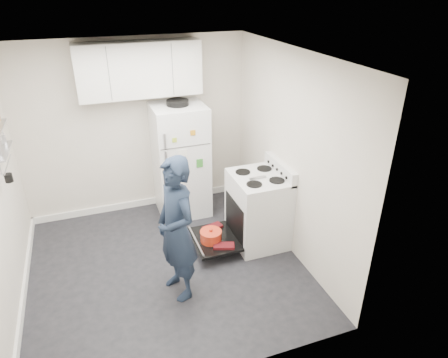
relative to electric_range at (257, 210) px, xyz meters
name	(u,v)px	position (x,y,z in m)	size (l,w,h in m)	color
room	(156,178)	(-1.29, -0.12, 0.74)	(3.21, 3.21, 2.51)	black
electric_range	(257,210)	(0.00, 0.00, 0.00)	(0.66, 0.76, 1.10)	silver
open_oven_door	(213,238)	(-0.61, -0.01, -0.28)	(0.55, 0.70, 0.22)	black
refrigerator	(181,160)	(-0.72, 1.10, 0.35)	(0.72, 0.74, 1.70)	white
upper_cabinets	(139,69)	(-1.16, 1.28, 1.63)	(1.60, 0.33, 0.70)	silver
person	(177,230)	(-1.20, -0.60, 0.35)	(0.59, 0.39, 1.63)	#192438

